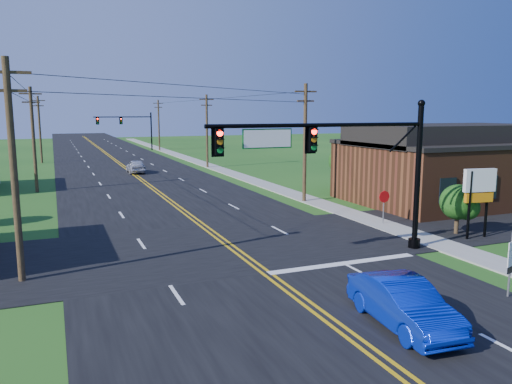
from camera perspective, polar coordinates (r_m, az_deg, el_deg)
name	(u,v)px	position (r m, az deg, el deg)	size (l,w,h in m)	color
ground	(355,345)	(15.85, 11.22, -16.79)	(260.00, 260.00, 0.00)	#1B4A15
road_main	(125,169)	(62.72, -14.71, 2.56)	(16.00, 220.00, 0.04)	black
road_cross	(226,246)	(26.06, -3.48, -6.15)	(70.00, 10.00, 0.04)	black
sidewalk	(234,174)	(55.46, -2.50, 2.04)	(2.00, 160.00, 0.08)	gray
signal_mast_main	(341,159)	(23.45, 9.72, 3.78)	(11.30, 0.60, 7.48)	black
signal_mast_far	(127,125)	(92.70, -14.57, 7.40)	(10.98, 0.60, 7.48)	black
brick_building	(446,171)	(41.16, 20.92, 2.22)	(14.20, 11.20, 4.70)	#582F19
utility_pole_left_a	(14,167)	(21.98, -25.97, 2.56)	(1.80, 0.28, 9.00)	#322417
utility_pole_left_b	(33,138)	(46.90, -24.09, 5.70)	(1.80, 0.28, 9.00)	#322417
utility_pole_left_c	(40,128)	(73.87, -23.48, 6.71)	(1.80, 0.28, 9.00)	#322417
utility_pole_right_a	(305,141)	(38.29, 5.62, 5.85)	(1.80, 0.28, 9.00)	#322417
utility_pole_right_b	(207,130)	(62.46, -5.63, 7.11)	(1.80, 0.28, 9.00)	#322417
utility_pole_right_c	(159,124)	(91.60, -11.05, 7.62)	(1.80, 0.28, 9.00)	#322417
tree_right_back	(346,161)	(45.01, 10.21, 3.53)	(3.00, 3.00, 4.10)	#322417
shrub_corner	(458,202)	(30.35, 22.08, -1.09)	(2.00, 2.00, 2.86)	#322417
blue_car	(403,304)	(17.08, 16.47, -12.22)	(1.64, 4.70, 1.55)	#0821AF
distant_car	(136,167)	(58.29, -13.59, 2.84)	(1.77, 4.40, 1.50)	silver
route_sign	(511,260)	(20.92, 27.15, -6.91)	(0.61, 0.22, 2.52)	slate
stop_sign	(384,200)	(31.58, 14.43, -0.91)	(0.76, 0.08, 2.13)	slate
pylon_sign	(479,188)	(29.57, 24.16, 0.43)	(1.90, 0.52, 3.86)	black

